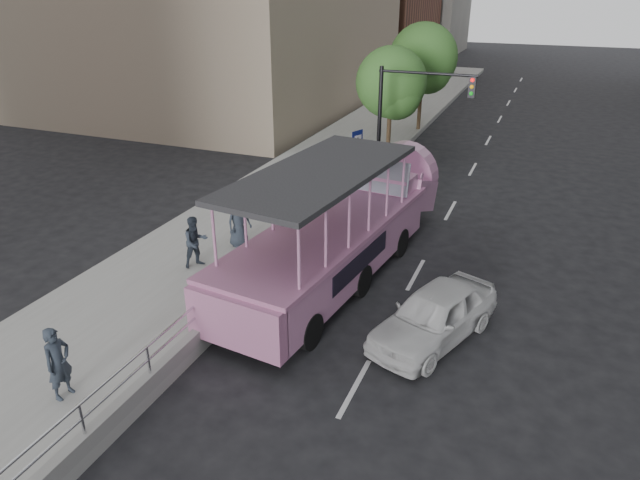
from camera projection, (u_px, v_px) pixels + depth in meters
ground at (344, 333)px, 15.20m from camera, size 160.00×160.00×0.00m
sidewalk at (300, 186)px, 25.53m from camera, size 5.50×80.00×0.30m
kerb_wall at (272, 265)px, 17.75m from camera, size 0.24×30.00×0.36m
guardrail at (271, 246)px, 17.48m from camera, size 0.07×22.00×0.71m
duck_boat at (344, 229)px, 18.06m from camera, size 4.05×11.61×3.78m
car at (434, 315)px, 14.69m from camera, size 3.12×4.57×1.45m
pedestrian_near at (58, 363)px, 12.14m from camera, size 0.45×0.65×1.71m
pedestrian_mid at (196, 242)px, 17.80m from camera, size 0.97×1.02×1.67m
pedestrian_far at (239, 221)px, 19.16m from camera, size 0.88×1.04×1.81m
parking_sign at (357, 158)px, 23.64m from camera, size 0.25×0.64×3.00m
traffic_signal at (406, 108)px, 24.85m from camera, size 4.20×0.32×5.20m
street_tree_near at (393, 85)px, 28.15m from camera, size 3.52×3.52×5.72m
street_tree_far at (424, 61)px, 32.92m from camera, size 3.97×3.97×6.45m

